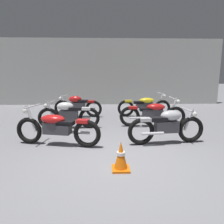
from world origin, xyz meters
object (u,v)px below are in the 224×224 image
object	(u,v)px
motorcycle_right_row_1	(153,113)
motorcycle_left_row_0	(57,127)
motorcycle_left_row_2	(78,105)
motorcycle_right_row_2	(144,105)
motorcycle_right_row_0	(167,126)
motorcycle_left_row_1	(68,114)
traffic_cone	(121,156)

from	to	relation	value
motorcycle_right_row_1	motorcycle_left_row_0	bearing A→B (deg)	-148.08
motorcycle_left_row_2	motorcycle_right_row_2	size ratio (longest dim) A/B	0.91
motorcycle_right_row_0	motorcycle_right_row_1	size ratio (longest dim) A/B	0.91
motorcycle_right_row_1	motorcycle_right_row_2	world-z (taller)	same
motorcycle_left_row_1	motorcycle_left_row_2	world-z (taller)	same
motorcycle_left_row_0	motorcycle_right_row_1	xyz separation A→B (m)	(2.76, 1.72, 0.00)
motorcycle_left_row_0	traffic_cone	world-z (taller)	motorcycle_left_row_0
motorcycle_right_row_2	traffic_cone	world-z (taller)	motorcycle_right_row_2
motorcycle_right_row_0	motorcycle_right_row_2	distance (m)	3.33
motorcycle_left_row_2	motorcycle_right_row_1	bearing A→B (deg)	-32.09
motorcycle_left_row_0	motorcycle_left_row_1	size ratio (longest dim) A/B	1.09
motorcycle_right_row_1	traffic_cone	size ratio (longest dim) A/B	4.02
motorcycle_left_row_2	motorcycle_left_row_1	bearing A→B (deg)	-92.05
motorcycle_left_row_1	traffic_cone	distance (m)	3.30
motorcycle_left_row_2	motorcycle_right_row_1	size ratio (longest dim) A/B	0.90
traffic_cone	motorcycle_left_row_1	bearing A→B (deg)	115.84
motorcycle_left_row_1	motorcycle_right_row_1	world-z (taller)	motorcycle_right_row_1
motorcycle_right_row_2	motorcycle_left_row_2	bearing A→B (deg)	179.04
motorcycle_left_row_1	traffic_cone	xyz separation A→B (m)	(1.43, -2.96, -0.20)
motorcycle_left_row_0	motorcycle_right_row_0	xyz separation A→B (m)	(2.71, 0.03, 0.01)
motorcycle_left_row_0	motorcycle_right_row_2	distance (m)	4.36
motorcycle_left_row_1	motorcycle_left_row_2	bearing A→B (deg)	87.95
motorcycle_right_row_1	motorcycle_right_row_2	distance (m)	1.63
motorcycle_right_row_1	motorcycle_left_row_2	bearing A→B (deg)	147.91
motorcycle_right_row_0	motorcycle_right_row_1	bearing A→B (deg)	88.28
motorcycle_left_row_0	traffic_cone	bearing A→B (deg)	-43.22
motorcycle_right_row_0	motorcycle_right_row_1	world-z (taller)	motorcycle_right_row_1
motorcycle_left_row_2	motorcycle_right_row_2	distance (m)	2.72
motorcycle_left_row_2	motorcycle_right_row_0	world-z (taller)	same
motorcycle_left_row_0	motorcycle_right_row_2	xyz separation A→B (m)	(2.80, 3.35, 0.00)
motorcycle_left_row_0	motorcycle_right_row_1	bearing A→B (deg)	31.92
motorcycle_left_row_0	motorcycle_right_row_0	world-z (taller)	motorcycle_left_row_0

